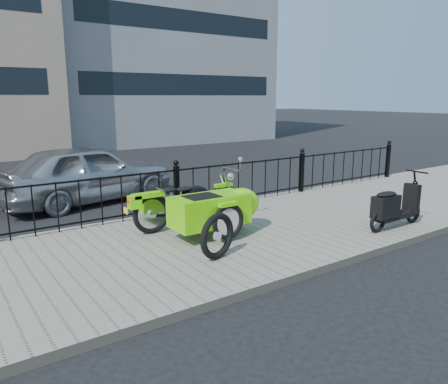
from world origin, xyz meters
TOP-DOWN VIEW (x-y plane):
  - ground at (0.00, 0.00)m, footprint 120.00×120.00m
  - sidewalk at (0.00, -0.50)m, footprint 30.00×3.80m
  - curb at (0.00, 1.44)m, footprint 30.00×0.10m
  - iron_fence at (0.00, 1.30)m, footprint 14.11×0.11m
  - building_grey at (7.00, 16.99)m, footprint 12.00×8.01m
  - motorcycle_sidecar at (-0.15, -0.28)m, footprint 2.28×1.48m
  - scooter at (2.62, -1.87)m, footprint 1.46×0.42m
  - spare_tire at (-0.79, -1.32)m, footprint 0.69×0.27m
  - sedan_car at (-1.03, 3.72)m, footprint 4.29×2.41m

SIDE VIEW (x-z plane):
  - ground at x=0.00m, z-range 0.00..0.00m
  - sidewalk at x=0.00m, z-range 0.00..0.12m
  - curb at x=0.00m, z-range 0.00..0.12m
  - spare_tire at x=-0.79m, z-range 0.12..0.81m
  - scooter at x=2.62m, z-range 0.01..1.00m
  - iron_fence at x=0.00m, z-range 0.05..1.12m
  - motorcycle_sidecar at x=-0.15m, z-range 0.10..1.09m
  - sedan_car at x=-1.03m, z-range 0.00..1.38m
  - building_grey at x=7.00m, z-range 0.00..15.00m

